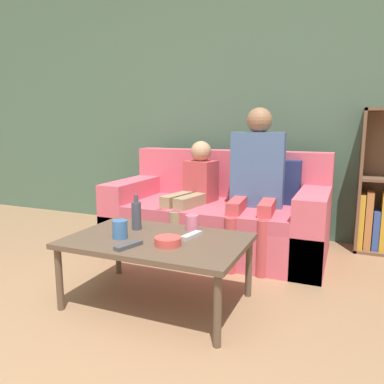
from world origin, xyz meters
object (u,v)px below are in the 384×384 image
person_child (192,189)px  cup_near (120,229)px  bottle (136,215)px  couch (219,217)px  tv_remote_1 (191,235)px  tv_remote_0 (128,245)px  cup_far (192,223)px  person_adult (256,174)px  snack_bowl (168,241)px  coffee_table (157,244)px

person_child → cup_near: size_ratio=8.60×
bottle → person_child: bearing=88.3°
couch → tv_remote_1: bearing=-80.4°
couch → tv_remote_1: couch is taller
tv_remote_1 → tv_remote_0: bearing=-117.4°
person_child → bottle: bearing=-80.6°
cup_far → cup_near: bearing=-134.4°
cup_near → person_child: bearing=89.2°
person_adult → bottle: person_adult is taller
tv_remote_1 → bottle: bottle is taller
cup_far → couch: bearing=97.4°
couch → person_adult: (0.33, -0.07, 0.40)m
cup_far → tv_remote_0: bearing=-112.2°
person_adult → bottle: size_ratio=5.38×
tv_remote_0 → snack_bowl: (0.18, 0.12, 0.01)m
person_child → tv_remote_0: (0.12, -1.17, -0.11)m
coffee_table → person_adult: 1.12m
couch → snack_bowl: 1.19m
coffee_table → cup_far: bearing=63.6°
couch → bottle: 1.02m
cup_far → bottle: bearing=-159.6°
person_adult → cup_far: bearing=-110.4°
couch → tv_remote_0: bearing=-93.2°
tv_remote_1 → snack_bowl: bearing=-97.2°
tv_remote_1 → bottle: bearing=-172.3°
person_child → snack_bowl: person_child is taller
coffee_table → snack_bowl: 0.16m
cup_far → coffee_table: bearing=-116.4°
cup_far → bottle: 0.35m
coffee_table → bottle: (-0.21, 0.12, 0.13)m
tv_remote_1 → bottle: (-0.38, 0.02, 0.08)m
person_child → tv_remote_1: (0.36, -0.87, -0.11)m
tv_remote_0 → tv_remote_1: (0.24, 0.30, 0.00)m
person_child → bottle: person_child is taller
couch → tv_remote_0: size_ratio=10.06×
cup_near → snack_bowl: size_ratio=0.72×
person_adult → person_child: bearing=-178.8°
cup_near → tv_remote_1: size_ratio=0.61×
coffee_table → person_adult: bearing=71.6°
cup_near → snack_bowl: (0.31, -0.01, -0.03)m
couch → cup_near: bearing=-100.0°
tv_remote_0 → tv_remote_1: 0.39m
tv_remote_0 → bottle: size_ratio=0.80×
coffee_table → snack_bowl: (0.12, -0.09, 0.06)m
couch → cup_far: size_ratio=18.62×
bottle → cup_near: bearing=-87.1°
coffee_table → couch: bearing=89.5°
coffee_table → tv_remote_0: bearing=-107.0°
person_adult → tv_remote_1: size_ratio=6.74×
cup_far → tv_remote_0: size_ratio=0.54×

